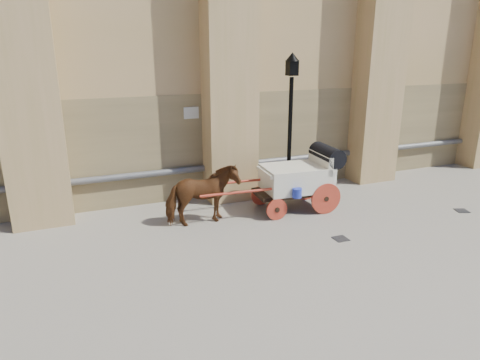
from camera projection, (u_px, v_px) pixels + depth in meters
name	position (u px, v px, depth m)	size (l,w,h in m)	color
ground	(327.00, 241.00, 9.77)	(90.00, 90.00, 0.00)	slate
horse	(202.00, 196.00, 10.50)	(0.81, 1.78, 1.50)	brown
carriage	(301.00, 176.00, 11.49)	(3.96, 1.43, 1.70)	black
street_lamp	(290.00, 124.00, 11.92)	(0.39, 0.39, 4.11)	black
drain_grate_near	(341.00, 239.00, 9.86)	(0.32, 0.32, 0.01)	black
drain_grate_far	(462.00, 211.00, 11.56)	(0.32, 0.32, 0.01)	black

